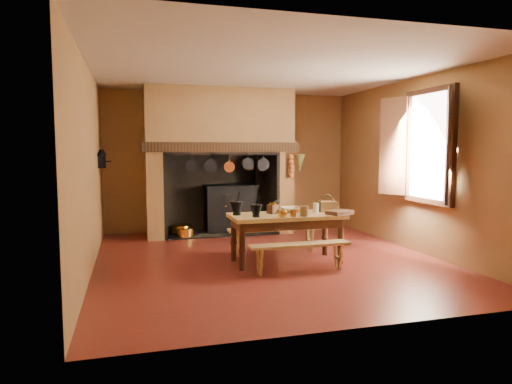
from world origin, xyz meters
TOP-DOWN VIEW (x-y plane):
  - floor at (0.00, 0.00)m, footprint 5.50×5.50m
  - ceiling at (0.00, 0.00)m, footprint 5.50×5.50m
  - back_wall at (0.00, 2.75)m, footprint 5.00×0.02m
  - wall_left at (-2.50, 0.00)m, footprint 0.02×5.50m
  - wall_right at (2.50, 0.00)m, footprint 0.02×5.50m
  - wall_front at (0.00, -2.75)m, footprint 5.00×0.02m
  - chimney_breast at (-0.30, 2.31)m, footprint 2.95×0.96m
  - iron_range at (-0.04, 2.45)m, footprint 1.12×0.55m
  - hearth_pans at (-1.05, 2.22)m, footprint 0.51×0.62m
  - hanging_pans at (-0.34, 1.81)m, footprint 1.92×0.29m
  - onion_string at (1.00, 1.79)m, footprint 0.12×0.10m
  - herb_bunch at (1.18, 1.79)m, footprint 0.20×0.20m
  - window at (2.35, -0.40)m, footprint 0.39×1.75m
  - wall_coffee_mill at (-2.42, 1.55)m, footprint 0.23×0.16m
  - work_table at (0.21, -0.23)m, footprint 1.65×0.73m
  - bench_front at (0.21, -0.78)m, footprint 1.40×0.24m
  - bench_back at (0.21, 0.35)m, footprint 1.48×0.26m
  - mortar_large at (-0.51, -0.13)m, footprint 0.19×0.19m
  - mortar_small at (-0.30, -0.40)m, footprint 0.18×0.18m
  - coffee_grinder at (0.03, -0.13)m, footprint 0.20×0.17m
  - brass_mug_a at (0.21, -0.52)m, footprint 0.10×0.10m
  - brass_mug_b at (0.38, -0.18)m, footprint 0.08×0.08m
  - mixing_bowl at (0.35, -0.07)m, footprint 0.34×0.34m
  - stoneware_crock at (0.38, -0.50)m, footprint 0.12×0.12m
  - glass_jar at (0.67, -0.24)m, footprint 0.11×0.11m
  - wicker_basket at (0.90, -0.11)m, footprint 0.27×0.20m
  - wooden_tray at (0.94, -0.47)m, footprint 0.41×0.35m
  - brass_cup at (0.05, -0.52)m, footprint 0.17×0.17m

SIDE VIEW (x-z plane):
  - floor at x=0.00m, z-range 0.00..0.00m
  - hearth_pans at x=-1.05m, z-range -0.01..0.19m
  - bench_front at x=0.21m, z-range 0.10..0.49m
  - bench_back at x=0.21m, z-range 0.10..0.52m
  - iron_range at x=-0.04m, z-range -0.32..1.28m
  - work_table at x=0.21m, z-range 0.24..0.96m
  - wooden_tray at x=0.94m, z-range 0.71..0.77m
  - mixing_bowl at x=0.35m, z-range 0.71..0.79m
  - brass_mug_b at x=0.38m, z-range 0.71..0.80m
  - brass_mug_a at x=0.21m, z-range 0.71..0.81m
  - brass_cup at x=0.05m, z-range 0.71..0.82m
  - stoneware_crock at x=0.38m, z-range 0.71..0.86m
  - glass_jar at x=0.67m, z-range 0.71..0.87m
  - coffee_grinder at x=0.03m, z-range 0.69..0.89m
  - wicker_basket at x=0.90m, z-range 0.67..0.93m
  - mortar_small at x=-0.30m, z-range 0.66..0.96m
  - mortar_large at x=-0.51m, z-range 0.66..0.99m
  - onion_string at x=1.00m, z-range 1.10..1.56m
  - hanging_pans at x=-0.34m, z-range 1.23..1.50m
  - herb_bunch at x=1.18m, z-range 1.21..1.56m
  - back_wall at x=0.00m, z-range 0.00..2.80m
  - wall_left at x=-2.50m, z-range 0.00..2.80m
  - wall_right at x=2.50m, z-range 0.00..2.80m
  - wall_front at x=0.00m, z-range 0.00..2.80m
  - wall_coffee_mill at x=-2.42m, z-range 1.36..1.67m
  - window at x=2.35m, z-range 0.82..2.58m
  - chimney_breast at x=-0.30m, z-range 0.41..3.21m
  - ceiling at x=0.00m, z-range 2.80..2.80m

